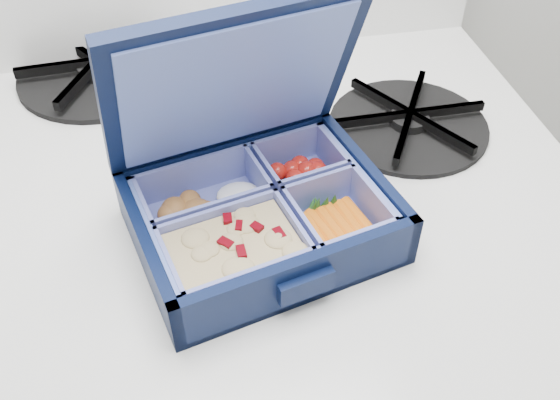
{
  "coord_description": "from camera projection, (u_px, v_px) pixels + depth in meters",
  "views": [
    {
      "loc": [
        -0.2,
        1.22,
        1.36
      ],
      "look_at": [
        -0.12,
        1.6,
        0.99
      ],
      "focal_mm": 40.0,
      "sensor_mm": 36.0,
      "label": 1
    }
  ],
  "objects": [
    {
      "name": "bento_box",
      "position": [
        261.0,
        216.0,
        0.54
      ],
      "size": [
        0.25,
        0.21,
        0.05
      ],
      "primitive_type": null,
      "rotation": [
        0.0,
        0.0,
        0.23
      ],
      "color": "black",
      "rests_on": "stove"
    },
    {
      "name": "burner_grate",
      "position": [
        409.0,
        118.0,
        0.66
      ],
      "size": [
        0.17,
        0.17,
        0.02
      ],
      "primitive_type": "cylinder",
      "rotation": [
        0.0,
        0.0,
        0.01
      ],
      "color": "black",
      "rests_on": "stove"
    },
    {
      "name": "burner_grate_rear",
      "position": [
        99.0,
        69.0,
        0.73
      ],
      "size": [
        0.2,
        0.2,
        0.02
      ],
      "primitive_type": "cylinder",
      "rotation": [
        0.0,
        0.0,
        0.06
      ],
      "color": "black",
      "rests_on": "stove"
    },
    {
      "name": "fork",
      "position": [
        280.0,
        124.0,
        0.67
      ],
      "size": [
        0.12,
        0.16,
        0.01
      ],
      "primitive_type": null,
      "rotation": [
        0.0,
        0.0,
        -0.57
      ],
      "color": "#AEB1C0",
      "rests_on": "stove"
    }
  ]
}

